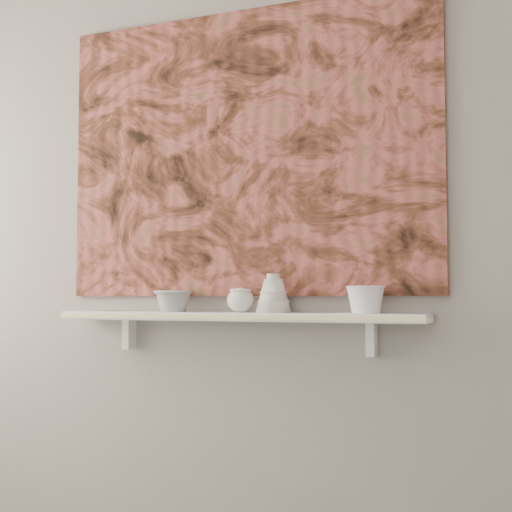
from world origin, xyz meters
The scene contains 11 objects.
wall_back centered at (0.00, 1.60, 1.35)m, with size 3.60×3.60×0.00m, color gray.
shelf centered at (0.00, 1.51, 0.92)m, with size 1.40×0.18×0.03m, color white.
shelf_stripe centered at (0.00, 1.41, 0.92)m, with size 1.40×0.01×0.02m, color beige.
bracket_left centered at (-0.49, 1.57, 0.84)m, with size 0.03×0.06×0.12m, color white.
bracket_right centered at (0.49, 1.57, 0.84)m, with size 0.03×0.06×0.12m, color white.
painting centered at (0.00, 1.59, 1.54)m, with size 1.50×0.03×1.10m, color brown.
house_motif centered at (0.45, 1.57, 1.23)m, with size 0.09×0.00×0.08m, color black.
bowl_grey centered at (-0.26, 1.51, 0.97)m, with size 0.15×0.15×0.09m, color #A1A19E, non-canonical shape.
cup_cream centered at (0.02, 1.51, 0.98)m, with size 0.10×0.10×0.09m, color silver, non-canonical shape.
bell_vessel centered at (0.15, 1.51, 1.00)m, with size 0.13×0.13×0.14m, color beige, non-canonical shape.
bowl_white centered at (0.48, 1.51, 0.98)m, with size 0.13×0.13×0.10m, color white, non-canonical shape.
Camera 1 is at (1.04, -0.89, 0.98)m, focal length 50.00 mm.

